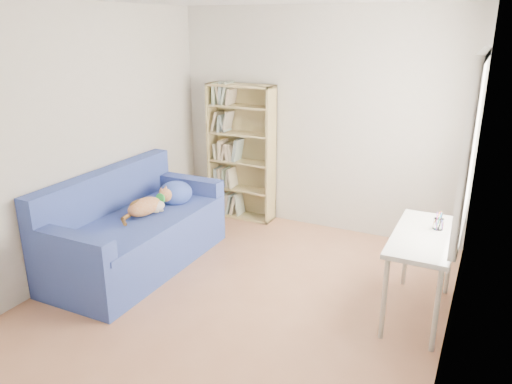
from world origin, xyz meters
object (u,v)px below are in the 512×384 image
(sofa, at_px, (135,231))
(bookshelf, at_px, (241,158))
(desk, at_px, (423,244))
(pen_cup, at_px, (439,223))

(sofa, height_order, bookshelf, bookshelf)
(bookshelf, height_order, desk, bookshelf)
(sofa, height_order, pen_cup, sofa)
(desk, xyz_separation_m, pen_cup, (0.08, 0.16, 0.15))
(sofa, xyz_separation_m, bookshelf, (0.37, 1.68, 0.42))
(desk, relative_size, pen_cup, 6.72)
(desk, bearing_deg, bookshelf, 150.11)
(bookshelf, bearing_deg, pen_cup, -26.18)
(bookshelf, bearing_deg, desk, -29.89)
(sofa, xyz_separation_m, pen_cup, (2.87, 0.45, 0.44))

